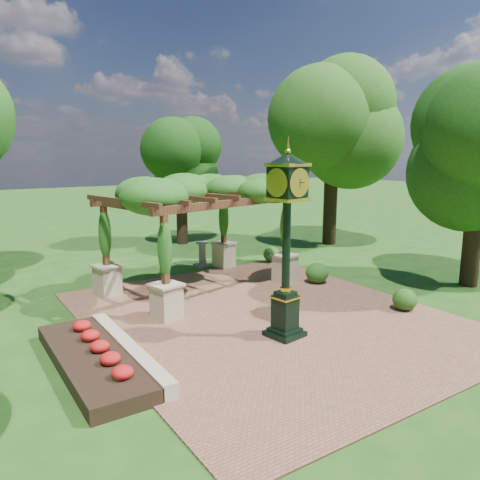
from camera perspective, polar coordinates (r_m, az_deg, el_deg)
ground at (r=13.96m, az=5.71°, el=-10.53°), size 120.00×120.00×0.00m
brick_plaza at (r=14.70m, az=3.24°, el=-9.30°), size 10.00×12.00×0.04m
border_wall at (r=12.20m, az=-13.43°, el=-12.99°), size 0.35×5.00×0.40m
flower_bed at (r=11.98m, az=-17.59°, el=-13.79°), size 1.50×5.00×0.36m
pedestal_clock at (r=12.43m, az=5.72°, el=1.38°), size 1.15×1.15×5.09m
pergola at (r=17.00m, az=-4.99°, el=5.21°), size 7.40×5.51×4.18m
sundial at (r=20.93m, az=-4.62°, el=-1.92°), size 0.67×0.67×1.10m
shrub_front at (r=15.99m, az=19.45°, el=-6.85°), size 0.97×0.97×0.69m
shrub_mid at (r=18.37m, az=9.38°, el=-3.97°), size 0.91×0.91×0.79m
shrub_back at (r=21.67m, az=3.88°, el=-1.73°), size 0.99×0.99×0.69m
tree_north at (r=25.85m, az=-7.25°, el=9.67°), size 3.15×3.15×6.76m
tree_east_far at (r=26.20m, az=11.32°, el=14.70°), size 4.92×4.92×10.13m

